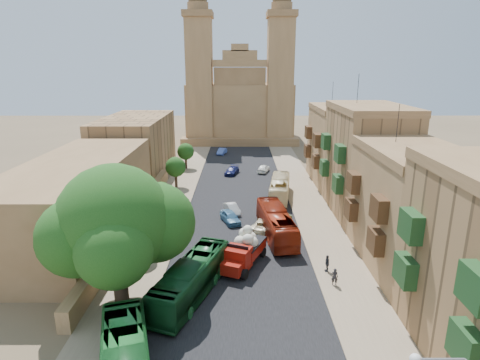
{
  "coord_description": "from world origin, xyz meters",
  "views": [
    {
      "loc": [
        -0.04,
        -24.29,
        18.36
      ],
      "look_at": [
        0.0,
        26.0,
        4.0
      ],
      "focal_mm": 30.0,
      "sensor_mm": 36.0,
      "label": 1
    }
  ],
  "objects_px": {
    "bus_green_north": "(191,278)",
    "bus_red_east": "(276,223)",
    "church": "(240,102)",
    "street_tree_b": "(161,193)",
    "bus_cream_east": "(280,188)",
    "pedestrian_a": "(335,277)",
    "car_blue_a": "(230,217)",
    "car_blue_b": "(222,151)",
    "car_white_a": "(232,209)",
    "car_dkblue": "(232,171)",
    "ficus_tree": "(117,225)",
    "street_tree_a": "(138,229)",
    "olive_pickup": "(274,218)",
    "street_tree_d": "(186,152)",
    "car_white_b": "(264,168)",
    "street_tree_c": "(176,167)",
    "car_cream": "(264,224)",
    "pedestrian_c": "(327,263)",
    "red_truck": "(244,250)"
  },
  "relations": [
    {
      "from": "car_white_a",
      "to": "car_dkblue",
      "type": "height_order",
      "value": "car_dkblue"
    },
    {
      "from": "bus_cream_east",
      "to": "car_blue_b",
      "type": "xyz_separation_m",
      "value": [
        -9.58,
        29.56,
        -0.83
      ]
    },
    {
      "from": "bus_cream_east",
      "to": "car_white_a",
      "type": "height_order",
      "value": "bus_cream_east"
    },
    {
      "from": "car_white_a",
      "to": "car_dkblue",
      "type": "relative_size",
      "value": 0.84
    },
    {
      "from": "bus_cream_east",
      "to": "car_dkblue",
      "type": "distance_m",
      "value": 14.91
    },
    {
      "from": "olive_pickup",
      "to": "bus_red_east",
      "type": "height_order",
      "value": "bus_red_east"
    },
    {
      "from": "street_tree_c",
      "to": "street_tree_d",
      "type": "xyz_separation_m",
      "value": [
        0.0,
        12.0,
        -0.08
      ]
    },
    {
      "from": "car_white_b",
      "to": "street_tree_b",
      "type": "bearing_deg",
      "value": 72.73
    },
    {
      "from": "car_dkblue",
      "to": "pedestrian_a",
      "type": "bearing_deg",
      "value": -60.53
    },
    {
      "from": "bus_red_east",
      "to": "pedestrian_c",
      "type": "bearing_deg",
      "value": 110.04
    },
    {
      "from": "street_tree_c",
      "to": "car_dkblue",
      "type": "bearing_deg",
      "value": 41.96
    },
    {
      "from": "bus_cream_east",
      "to": "pedestrian_a",
      "type": "distance_m",
      "value": 24.07
    },
    {
      "from": "church",
      "to": "red_truck",
      "type": "bearing_deg",
      "value": -89.72
    },
    {
      "from": "ficus_tree",
      "to": "olive_pickup",
      "type": "bearing_deg",
      "value": 50.04
    },
    {
      "from": "bus_red_east",
      "to": "car_blue_b",
      "type": "distance_m",
      "value": 43.86
    },
    {
      "from": "street_tree_a",
      "to": "bus_green_north",
      "type": "relative_size",
      "value": 0.4
    },
    {
      "from": "bus_red_east",
      "to": "car_white_b",
      "type": "xyz_separation_m",
      "value": [
        0.23,
        28.08,
        -0.88
      ]
    },
    {
      "from": "bus_green_north",
      "to": "bus_red_east",
      "type": "distance_m",
      "value": 14.43
    },
    {
      "from": "bus_red_east",
      "to": "car_blue_a",
      "type": "bearing_deg",
      "value": -45.1
    },
    {
      "from": "car_white_a",
      "to": "car_cream",
      "type": "height_order",
      "value": "car_cream"
    },
    {
      "from": "street_tree_b",
      "to": "car_white_b",
      "type": "bearing_deg",
      "value": 56.08
    },
    {
      "from": "street_tree_d",
      "to": "car_dkblue",
      "type": "bearing_deg",
      "value": -26.37
    },
    {
      "from": "street_tree_a",
      "to": "car_blue_b",
      "type": "xyz_separation_m",
      "value": [
        6.12,
        48.22,
        -2.34
      ]
    },
    {
      "from": "street_tree_a",
      "to": "street_tree_d",
      "type": "bearing_deg",
      "value": 90.0
    },
    {
      "from": "church",
      "to": "street_tree_b",
      "type": "relative_size",
      "value": 8.45
    },
    {
      "from": "ficus_tree",
      "to": "pedestrian_a",
      "type": "relative_size",
      "value": 7.23
    },
    {
      "from": "car_cream",
      "to": "street_tree_d",
      "type": "bearing_deg",
      "value": -45.46
    },
    {
      "from": "ficus_tree",
      "to": "car_white_a",
      "type": "relative_size",
      "value": 3.1
    },
    {
      "from": "street_tree_a",
      "to": "pedestrian_a",
      "type": "distance_m",
      "value": 19.05
    },
    {
      "from": "bus_green_north",
      "to": "car_white_a",
      "type": "relative_size",
      "value": 3.05
    },
    {
      "from": "bus_cream_east",
      "to": "car_blue_a",
      "type": "xyz_separation_m",
      "value": [
        -6.89,
        -9.48,
        -0.77
      ]
    },
    {
      "from": "bus_red_east",
      "to": "pedestrian_a",
      "type": "distance_m",
      "value": 11.2
    },
    {
      "from": "bus_cream_east",
      "to": "red_truck",
      "type": "bearing_deg",
      "value": 83.55
    },
    {
      "from": "car_blue_a",
      "to": "pedestrian_c",
      "type": "relative_size",
      "value": 2.54
    },
    {
      "from": "car_blue_a",
      "to": "pedestrian_a",
      "type": "height_order",
      "value": "pedestrian_a"
    },
    {
      "from": "car_blue_a",
      "to": "car_white_b",
      "type": "height_order",
      "value": "car_blue_a"
    },
    {
      "from": "car_dkblue",
      "to": "street_tree_a",
      "type": "bearing_deg",
      "value": -90.19
    },
    {
      "from": "car_white_a",
      "to": "red_truck",
      "type": "bearing_deg",
      "value": -104.73
    },
    {
      "from": "street_tree_a",
      "to": "bus_red_east",
      "type": "bearing_deg",
      "value": 19.95
    },
    {
      "from": "bus_green_north",
      "to": "pedestrian_a",
      "type": "distance_m",
      "value": 12.31
    },
    {
      "from": "ficus_tree",
      "to": "car_white_a",
      "type": "xyz_separation_m",
      "value": [
        8.39,
        20.37,
        -6.16
      ]
    },
    {
      "from": "pedestrian_c",
      "to": "bus_cream_east",
      "type": "bearing_deg",
      "value": -178.14
    },
    {
      "from": "ficus_tree",
      "to": "pedestrian_a",
      "type": "height_order",
      "value": "ficus_tree"
    },
    {
      "from": "bus_green_north",
      "to": "car_cream",
      "type": "xyz_separation_m",
      "value": [
        6.83,
        13.8,
        -0.89
      ]
    },
    {
      "from": "ficus_tree",
      "to": "car_blue_a",
      "type": "relative_size",
      "value": 2.77
    },
    {
      "from": "ficus_tree",
      "to": "car_white_b",
      "type": "height_order",
      "value": "ficus_tree"
    },
    {
      "from": "pedestrian_a",
      "to": "pedestrian_c",
      "type": "relative_size",
      "value": 0.97
    },
    {
      "from": "street_tree_a",
      "to": "olive_pickup",
      "type": "bearing_deg",
      "value": 29.74
    },
    {
      "from": "bus_green_north",
      "to": "bus_red_east",
      "type": "xyz_separation_m",
      "value": [
        8.0,
        12.01,
        -0.0
      ]
    },
    {
      "from": "olive_pickup",
      "to": "car_blue_a",
      "type": "distance_m",
      "value": 5.32
    }
  ]
}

